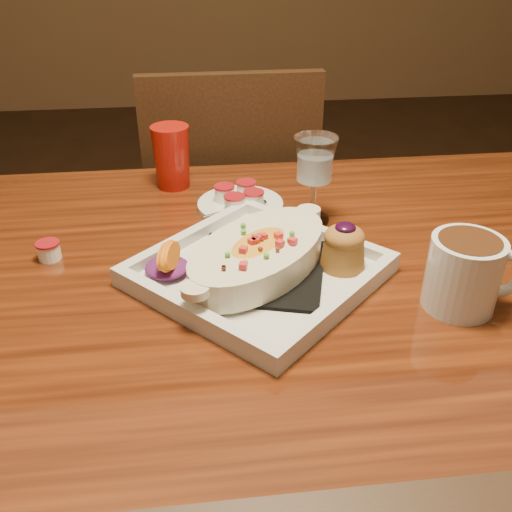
{
  "coord_description": "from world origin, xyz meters",
  "views": [
    {
      "loc": [
        -0.09,
        -0.7,
        1.22
      ],
      "look_at": [
        -0.0,
        0.03,
        0.77
      ],
      "focal_mm": 40.0,
      "sensor_mm": 36.0,
      "label": 1
    }
  ],
  "objects": [
    {
      "name": "table",
      "position": [
        0.0,
        0.0,
        0.65
      ],
      "size": [
        1.5,
        0.9,
        0.75
      ],
      "color": "maroon",
      "rests_on": "floor"
    },
    {
      "name": "chair_far",
      "position": [
        -0.0,
        0.63,
        0.51
      ],
      "size": [
        0.42,
        0.42,
        0.93
      ],
      "rotation": [
        0.0,
        0.0,
        3.14
      ],
      "color": "black",
      "rests_on": "floor"
    },
    {
      "name": "plate",
      "position": [
        0.0,
        0.0,
        0.78
      ],
      "size": [
        0.43,
        0.43,
        0.08
      ],
      "rotation": [
        0.0,
        0.0,
        0.77
      ],
      "color": "silver",
      "rests_on": "table"
    },
    {
      "name": "coffee_mug",
      "position": [
        0.26,
        -0.1,
        0.81
      ],
      "size": [
        0.14,
        0.1,
        0.1
      ],
      "rotation": [
        0.0,
        0.0,
        -0.12
      ],
      "color": "silver",
      "rests_on": "table"
    },
    {
      "name": "goblet",
      "position": [
        0.11,
        0.17,
        0.86
      ],
      "size": [
        0.07,
        0.07,
        0.15
      ],
      "color": "silver",
      "rests_on": "table"
    },
    {
      "name": "saucer",
      "position": [
        -0.01,
        0.24,
        0.76
      ],
      "size": [
        0.16,
        0.16,
        0.11
      ],
      "color": "silver",
      "rests_on": "table"
    },
    {
      "name": "creamer_loose",
      "position": [
        -0.32,
        0.1,
        0.76
      ],
      "size": [
        0.04,
        0.04,
        0.03
      ],
      "color": "white",
      "rests_on": "table"
    },
    {
      "name": "red_tumbler",
      "position": [
        -0.13,
        0.35,
        0.81
      ],
      "size": [
        0.07,
        0.07,
        0.12
      ],
      "primitive_type": "cone",
      "color": "#A8140C",
      "rests_on": "table"
    }
  ]
}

